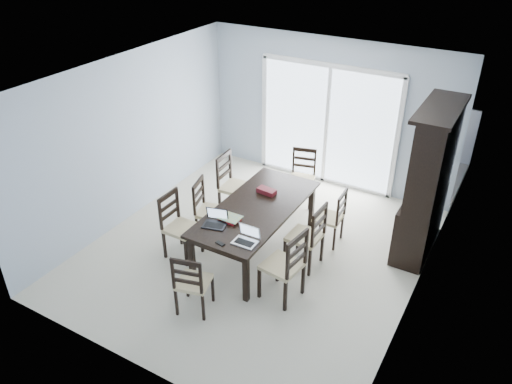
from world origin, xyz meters
TOP-DOWN VIEW (x-y plane):
  - floor at (0.00, 0.00)m, footprint 5.00×5.00m
  - ceiling at (0.00, 0.00)m, footprint 5.00×5.00m
  - back_wall at (0.00, 2.50)m, footprint 4.50×0.02m
  - wall_left at (-2.25, 0.00)m, footprint 0.02×5.00m
  - wall_right at (2.25, 0.00)m, footprint 0.02×5.00m
  - balcony at (0.00, 3.50)m, footprint 4.50×2.00m
  - railing at (0.00, 4.50)m, footprint 4.50×0.06m
  - dining_table at (0.00, 0.00)m, footprint 1.00×2.20m
  - china_hutch at (2.02, 1.25)m, footprint 0.50×1.38m
  - sliding_door at (0.00, 2.48)m, footprint 2.52×0.05m
  - chair_left_near at (-0.96, -0.62)m, footprint 0.44×0.42m
  - chair_left_mid at (-0.84, -0.06)m, footprint 0.51×0.51m
  - chair_left_far at (-0.88, 0.71)m, footprint 0.48×0.47m
  - chair_right_near at (0.87, -0.71)m, footprint 0.52×0.51m
  - chair_right_mid at (0.83, 0.05)m, footprint 0.46×0.44m
  - chair_right_far at (0.89, 0.73)m, footprint 0.41×0.40m
  - chair_end_near at (-0.04, -1.53)m, footprint 0.48×0.48m
  - chair_end_far at (-0.04, 1.64)m, footprint 0.49×0.50m
  - laptop_dark at (-0.25, -0.69)m, footprint 0.35×0.28m
  - laptop_silver at (0.30, -0.82)m, footprint 0.30×0.21m
  - book_stack at (-0.14, -0.47)m, footprint 0.30×0.23m
  - cell_phone at (0.04, -0.99)m, footprint 0.13×0.08m
  - game_box at (-0.06, 0.40)m, footprint 0.29×0.17m
  - hot_tub at (-0.77, 3.51)m, footprint 1.91×1.77m

SIDE VIEW (x-z plane):
  - balcony at x=0.00m, z-range -0.10..0.00m
  - floor at x=0.00m, z-range 0.00..0.00m
  - hot_tub at x=-0.77m, z-range 0.00..0.87m
  - chair_right_far at x=0.89m, z-range 0.03..1.05m
  - chair_end_near at x=-0.04m, z-range 0.03..1.06m
  - railing at x=0.00m, z-range 0.00..1.10m
  - chair_end_far at x=-0.04m, z-range 0.03..1.11m
  - chair_left_mid at x=-0.84m, z-range 0.03..1.13m
  - chair_left_near at x=-0.96m, z-range 0.03..1.16m
  - chair_right_mid at x=0.83m, z-range 0.03..1.17m
  - chair_right_near at x=0.87m, z-range 0.03..1.23m
  - chair_left_far at x=-0.88m, z-range 0.03..1.23m
  - dining_table at x=0.00m, z-range 0.30..1.05m
  - cell_phone at x=0.04m, z-range 0.75..0.76m
  - book_stack at x=-0.14m, z-range 0.75..0.80m
  - game_box at x=-0.06m, z-range 0.75..0.82m
  - laptop_silver at x=0.30m, z-range 0.70..0.90m
  - laptop_dark at x=-0.25m, z-range 0.70..0.91m
  - china_hutch at x=2.02m, z-range -0.03..2.17m
  - sliding_door at x=0.00m, z-range 0.00..2.18m
  - back_wall at x=0.00m, z-range 0.00..2.60m
  - wall_left at x=-2.25m, z-range 0.00..2.60m
  - wall_right at x=2.25m, z-range 0.00..2.60m
  - ceiling at x=0.00m, z-range 2.60..2.60m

